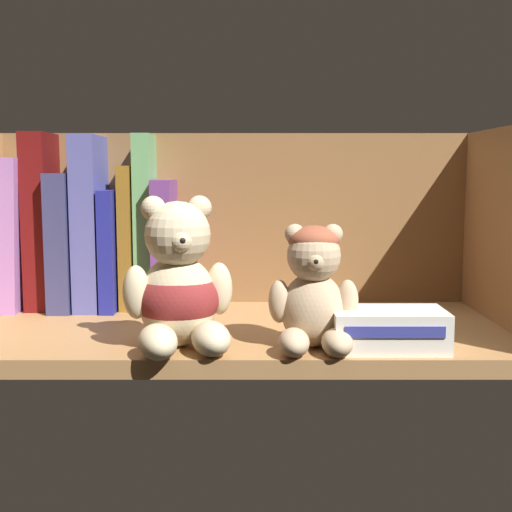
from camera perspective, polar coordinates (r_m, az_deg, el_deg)
shelf_board at (r=82.50cm, az=-2.19°, el=-6.61°), size 65.20×30.33×2.00cm
shelf_back_panel at (r=96.22cm, az=-1.88°, el=2.60°), size 67.60×1.20×26.00cm
shelf_side_panel_right at (r=86.02cm, az=20.61°, el=1.62°), size 1.60×32.73×26.00cm
book_0 at (r=98.89cm, az=-19.37°, el=1.88°), size 3.66×14.01×20.57cm
book_1 at (r=97.70cm, az=-17.54°, el=2.88°), size 3.27×11.02×23.83cm
book_2 at (r=96.96cm, az=-15.56°, el=1.32°), size 3.00×14.74×18.45cm
book_3 at (r=95.90cm, az=-13.64°, el=2.81°), size 3.27×13.89×23.42cm
book_4 at (r=95.60cm, az=-11.91°, el=0.67°), size 1.93×14.37×16.21cm
book_5 at (r=95.03cm, az=-10.70°, el=1.64°), size 1.71×10.29×19.42cm
book_6 at (r=94.46cm, az=-9.35°, el=2.93°), size 2.35×9.15×23.66cm
book_7 at (r=94.32cm, az=-7.67°, el=1.10°), size 2.61×13.67×17.57cm
teddy_bear_larger at (r=71.58cm, az=-6.70°, el=-2.76°), size 12.33×12.98×16.12cm
teddy_bear_smaller at (r=70.97cm, az=4.79°, el=-2.89°), size 9.54×9.63×13.18cm
small_product_box at (r=72.53cm, az=11.05°, el=-6.12°), size 11.89×7.00×4.22cm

